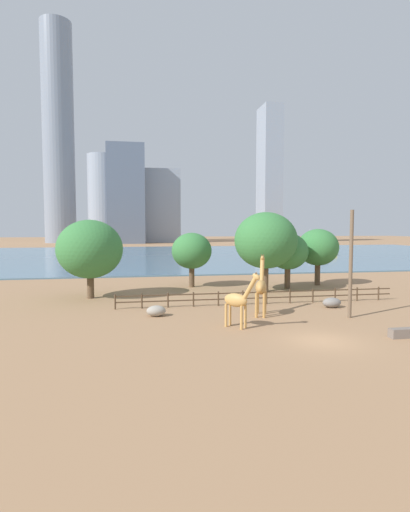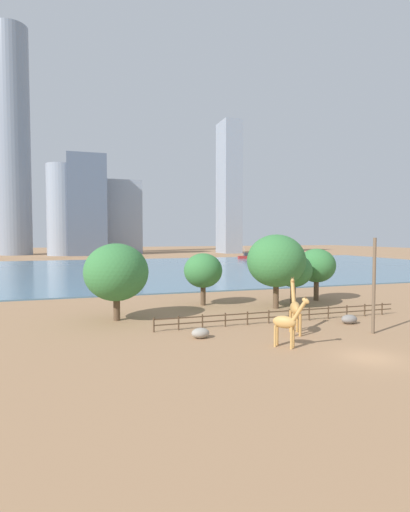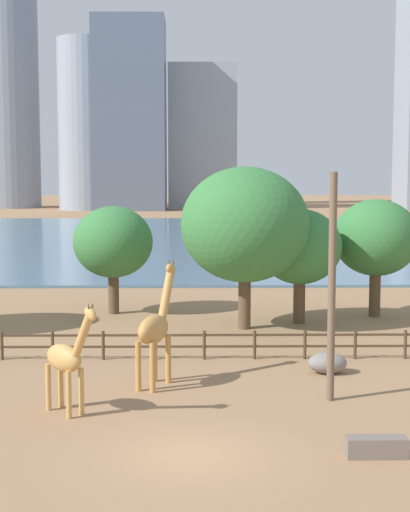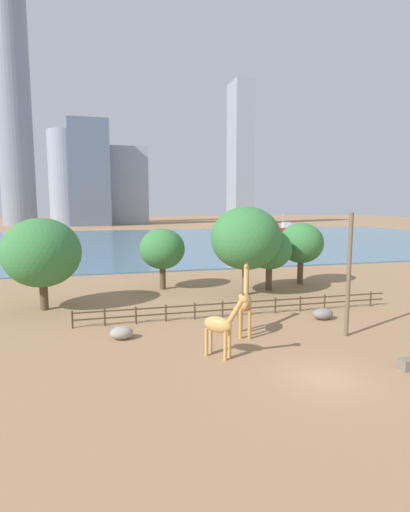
{
  "view_description": "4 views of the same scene",
  "coord_description": "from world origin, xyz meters",
  "px_view_note": "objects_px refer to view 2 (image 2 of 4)",
  "views": [
    {
      "loc": [
        -11.36,
        -22.59,
        7.02
      ],
      "look_at": [
        -2.12,
        29.1,
        3.24
      ],
      "focal_mm": 28.0,
      "sensor_mm": 36.0,
      "label": 1
    },
    {
      "loc": [
        -19.5,
        -22.6,
        8.56
      ],
      "look_at": [
        0.05,
        37.39,
        5.3
      ],
      "focal_mm": 28.0,
      "sensor_mm": 36.0,
      "label": 2
    },
    {
      "loc": [
        0.14,
        -22.45,
        8.3
      ],
      "look_at": [
        0.79,
        26.14,
        3.17
      ],
      "focal_mm": 55.0,
      "sensor_mm": 36.0,
      "label": 3
    },
    {
      "loc": [
        -10.79,
        -17.34,
        8.88
      ],
      "look_at": [
        -0.0,
        23.97,
        3.33
      ],
      "focal_mm": 28.0,
      "sensor_mm": 36.0,
      "label": 4
    }
  ],
  "objects_px": {
    "giraffe_companion": "(286,322)",
    "boat_sailboat": "(245,257)",
    "tree_left_small": "(116,272)",
    "tree_right_tall": "(276,261)",
    "boat_barge": "(297,265)",
    "giraffe_tall": "(295,308)",
    "boat_tug": "(276,257)",
    "boulder_by_pole": "(200,333)",
    "tree_right_small": "(293,270)",
    "boulder_near_fence": "(349,319)",
    "utility_pole": "(374,286)",
    "tree_left_large": "(317,266)",
    "tree_center_broad": "(203,271)"
  },
  "relations": [
    {
      "from": "utility_pole",
      "to": "giraffe_tall",
      "type": "bearing_deg",
      "value": 162.26
    },
    {
      "from": "giraffe_tall",
      "to": "utility_pole",
      "type": "bearing_deg",
      "value": -86.23
    },
    {
      "from": "giraffe_companion",
      "to": "tree_left_large",
      "type": "distance_m",
      "value": 23.87
    },
    {
      "from": "boulder_near_fence",
      "to": "tree_left_small",
      "type": "xyz_separation_m",
      "value": [
        -21.3,
        8.51,
        4.43
      ]
    },
    {
      "from": "tree_center_broad",
      "to": "boat_sailboat",
      "type": "height_order",
      "value": "tree_center_broad"
    },
    {
      "from": "boulder_near_fence",
      "to": "boat_barge",
      "type": "bearing_deg",
      "value": 63.32
    },
    {
      "from": "giraffe_companion",
      "to": "utility_pole",
      "type": "xyz_separation_m",
      "value": [
        9.39,
        1.51,
        2.23
      ]
    },
    {
      "from": "utility_pole",
      "to": "tree_center_broad",
      "type": "distance_m",
      "value": 20.55
    },
    {
      "from": "tree_left_small",
      "to": "boat_tug",
      "type": "xyz_separation_m",
      "value": [
        60.35,
        79.18,
        -3.6
      ]
    },
    {
      "from": "giraffe_companion",
      "to": "tree_center_broad",
      "type": "relative_size",
      "value": 0.64
    },
    {
      "from": "tree_right_tall",
      "to": "giraffe_companion",
      "type": "bearing_deg",
      "value": -115.39
    },
    {
      "from": "utility_pole",
      "to": "tree_right_tall",
      "type": "height_order",
      "value": "tree_right_tall"
    },
    {
      "from": "utility_pole",
      "to": "tree_left_large",
      "type": "height_order",
      "value": "utility_pole"
    },
    {
      "from": "boat_sailboat",
      "to": "tree_right_small",
      "type": "bearing_deg",
      "value": 74.66
    },
    {
      "from": "tree_center_broad",
      "to": "boulder_near_fence",
      "type": "bearing_deg",
      "value": -53.88
    },
    {
      "from": "giraffe_tall",
      "to": "tree_center_broad",
      "type": "bearing_deg",
      "value": 33.1
    },
    {
      "from": "giraffe_tall",
      "to": "tree_left_large",
      "type": "bearing_deg",
      "value": -17.49
    },
    {
      "from": "giraffe_companion",
      "to": "boat_barge",
      "type": "relative_size",
      "value": 0.86
    },
    {
      "from": "boulder_by_pole",
      "to": "tree_right_small",
      "type": "xyz_separation_m",
      "value": [
        15.63,
        11.71,
        3.82
      ]
    },
    {
      "from": "boulder_near_fence",
      "to": "boat_barge",
      "type": "xyz_separation_m",
      "value": [
        29.44,
        58.57,
        0.44
      ]
    },
    {
      "from": "boulder_near_fence",
      "to": "boulder_by_pole",
      "type": "distance_m",
      "value": 15.37
    },
    {
      "from": "boulder_near_fence",
      "to": "boat_sailboat",
      "type": "relative_size",
      "value": 0.33
    },
    {
      "from": "giraffe_tall",
      "to": "tree_left_small",
      "type": "distance_m",
      "value": 17.76
    },
    {
      "from": "boat_tug",
      "to": "boat_sailboat",
      "type": "bearing_deg",
      "value": -62.67
    },
    {
      "from": "giraffe_companion",
      "to": "boat_sailboat",
      "type": "bearing_deg",
      "value": 115.2
    },
    {
      "from": "tree_left_large",
      "to": "boat_sailboat",
      "type": "distance_m",
      "value": 91.74
    },
    {
      "from": "tree_left_large",
      "to": "tree_right_small",
      "type": "height_order",
      "value": "tree_left_large"
    },
    {
      "from": "giraffe_companion",
      "to": "tree_center_broad",
      "type": "bearing_deg",
      "value": 138.58
    },
    {
      "from": "boulder_by_pole",
      "to": "boat_tug",
      "type": "bearing_deg",
      "value": 58.39
    },
    {
      "from": "boulder_by_pole",
      "to": "tree_right_small",
      "type": "height_order",
      "value": "tree_right_small"
    },
    {
      "from": "giraffe_tall",
      "to": "giraffe_companion",
      "type": "relative_size",
      "value": 1.19
    },
    {
      "from": "tree_center_broad",
      "to": "tree_left_small",
      "type": "distance_m",
      "value": 12.35
    },
    {
      "from": "tree_center_broad",
      "to": "boat_tug",
      "type": "height_order",
      "value": "boat_tug"
    },
    {
      "from": "giraffe_tall",
      "to": "tree_center_broad",
      "type": "height_order",
      "value": "tree_center_broad"
    },
    {
      "from": "boat_sailboat",
      "to": "utility_pole",
      "type": "bearing_deg",
      "value": 76.94
    },
    {
      "from": "giraffe_tall",
      "to": "boat_tug",
      "type": "relative_size",
      "value": 0.68
    },
    {
      "from": "boat_sailboat",
      "to": "tree_right_tall",
      "type": "bearing_deg",
      "value": 73.23
    },
    {
      "from": "boulder_by_pole",
      "to": "utility_pole",
      "type": "bearing_deg",
      "value": -12.09
    },
    {
      "from": "tree_left_small",
      "to": "tree_right_tall",
      "type": "bearing_deg",
      "value": 3.15
    },
    {
      "from": "tree_left_large",
      "to": "giraffe_companion",
      "type": "bearing_deg",
      "value": -128.93
    },
    {
      "from": "giraffe_companion",
      "to": "boat_sailboat",
      "type": "height_order",
      "value": "boat_sailboat"
    },
    {
      "from": "tree_left_small",
      "to": "boat_tug",
      "type": "distance_m",
      "value": 99.62
    },
    {
      "from": "boulder_by_pole",
      "to": "tree_right_small",
      "type": "bearing_deg",
      "value": 36.84
    },
    {
      "from": "giraffe_tall",
      "to": "boat_barge",
      "type": "xyz_separation_m",
      "value": [
        36.51,
        60.37,
        -1.4
      ]
    },
    {
      "from": "boat_sailboat",
      "to": "tree_center_broad",
      "type": "bearing_deg",
      "value": 68.07
    },
    {
      "from": "tree_center_broad",
      "to": "boat_tug",
      "type": "distance_m",
      "value": 88.62
    },
    {
      "from": "tree_left_small",
      "to": "boat_sailboat",
      "type": "xyz_separation_m",
      "value": [
        54.47,
        91.76,
        -3.94
      ]
    },
    {
      "from": "giraffe_tall",
      "to": "giraffe_companion",
      "type": "height_order",
      "value": "giraffe_tall"
    },
    {
      "from": "tree_right_small",
      "to": "boat_sailboat",
      "type": "relative_size",
      "value": 1.29
    },
    {
      "from": "giraffe_companion",
      "to": "boat_barge",
      "type": "height_order",
      "value": "boat_barge"
    }
  ]
}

